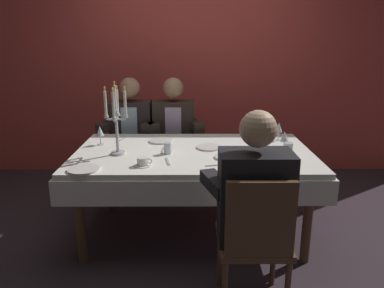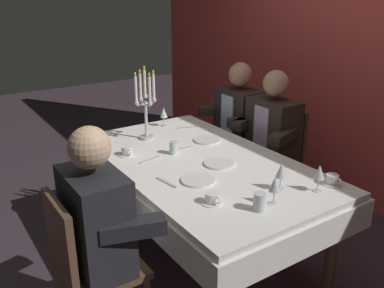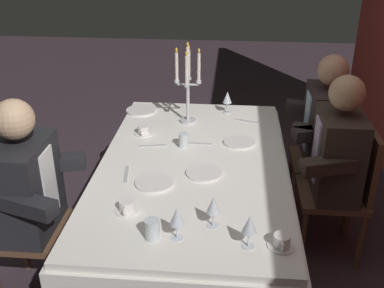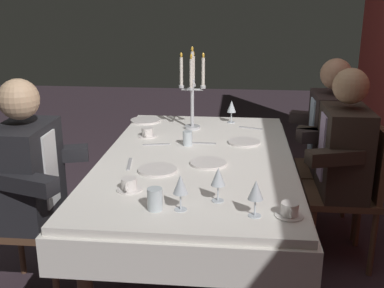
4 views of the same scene
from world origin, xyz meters
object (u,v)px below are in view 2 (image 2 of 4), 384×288
Objects in this scene: coffee_cup_1 at (212,199)px; coffee_cup_2 at (332,180)px; dinner_plate_1 at (94,141)px; water_tumbler_0 at (174,148)px; seated_diner_0 at (239,118)px; seated_diner_1 at (273,131)px; dinner_plate_3 at (198,180)px; wine_glass_2 at (275,185)px; coffee_cup_0 at (127,151)px; dinner_plate_2 at (219,163)px; seated_diner_2 at (95,221)px; wine_glass_0 at (319,173)px; dining_table at (199,176)px; wine_glass_1 at (164,113)px; dinner_plate_0 at (207,140)px; candelabra at (145,105)px; water_tumbler_1 at (260,202)px; wine_glass_3 at (281,171)px.

coffee_cup_1 and coffee_cup_2 have the same top height.
coffee_cup_1 is (1.30, 0.17, 0.02)m from dinner_plate_1.
seated_diner_0 is at bearing 114.21° from water_tumbler_0.
dinner_plate_3 is at bearing -66.79° from seated_diner_1.
coffee_cup_0 is (-1.10, -0.36, -0.09)m from wine_glass_2.
dinner_plate_2 is 0.17× the size of seated_diner_2.
seated_diner_2 reaches higher than wine_glass_2.
wine_glass_0 is (0.63, 0.24, 0.11)m from dinner_plate_2.
dining_table is 11.83× the size of wine_glass_1.
wine_glass_0 is (1.05, 0.04, 0.11)m from dinner_plate_0.
dining_table is 9.49× the size of dinner_plate_0.
water_tumbler_0 is 0.98m from seated_diner_2.
dining_table is 3.39× the size of candelabra.
wine_glass_1 is at bearing 127.87° from coffee_cup_0.
dinner_plate_2 is at bearing -68.06° from seated_diner_1.
coffee_cup_1 is 0.11× the size of seated_diner_1.
coffee_cup_0 is at bearing 143.96° from seated_diner_2.
candelabra reaches higher than water_tumbler_1.
dinner_plate_2 is at bearing -25.64° from dinner_plate_0.
seated_diner_0 is at bearing 146.83° from wine_glass_2.
wine_glass_3 is at bearing 23.66° from dinner_plate_1.
water_tumbler_0 is at bearing -23.96° from wine_glass_1.
water_tumbler_1 is 0.08× the size of seated_diner_2.
dinner_plate_0 is 0.72m from dinner_plate_3.
coffee_cup_1 is at bearing 5.27° from coffee_cup_0.
wine_glass_0 is (1.35, 0.40, -0.16)m from candelabra.
dining_table is at bearing 44.85° from coffee_cup_0.
wine_glass_1 is 1.56m from water_tumbler_1.
seated_diner_2 is (-0.27, -1.04, -0.12)m from wine_glass_3.
wine_glass_3 is (0.91, -0.13, 0.11)m from dinner_plate_0.
candelabra is at bearing -168.97° from wine_glass_3.
dinner_plate_0 is at bearing 145.90° from coffee_cup_1.
wine_glass_3 is at bearing 13.57° from dining_table.
dinner_plate_3 is at bearing -136.34° from wine_glass_3.
water_tumbler_0 reaches higher than dinner_plate_3.
seated_diner_2 is at bearing -40.27° from candelabra.
seated_diner_2 is at bearing -72.91° from seated_diner_1.
seated_diner_2 is (0.55, -0.81, -0.05)m from water_tumbler_0.
dinner_plate_3 is 1.40m from seated_diner_0.
seated_diner_0 reaches higher than coffee_cup_0.
seated_diner_1 is at bearing 107.09° from seated_diner_2.
candelabra is 1.47m from coffee_cup_2.
water_tumbler_0 is (-0.47, 0.11, 0.04)m from dinner_plate_3.
coffee_cup_0 is (-0.99, -0.51, -0.09)m from wine_glass_3.
wine_glass_0 reaches higher than dining_table.
dinner_plate_1 is 1.09× the size of dinner_plate_2.
dinner_plate_3 is 0.17× the size of seated_diner_2.
dinner_plate_1 is (-0.48, -0.73, 0.00)m from dinner_plate_0.
wine_glass_0 is at bearing 31.05° from coffee_cup_0.
seated_diner_2 reaches higher than coffee_cup_1.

